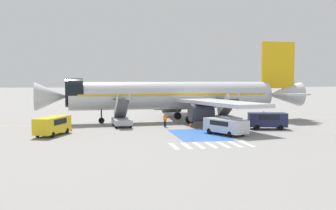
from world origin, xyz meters
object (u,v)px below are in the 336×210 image
service_van_1 (53,124)px  ground_crew_0 (210,119)px  boarding_stairs_forward (122,119)px  traffic_cone_0 (71,129)px  boarding_stairs_aft (228,116)px  traffic_cone_2 (191,124)px  ground_crew_1 (165,119)px  traffic_cone_1 (55,126)px  airliner (178,96)px  service_van_3 (267,119)px  ground_crew_2 (264,117)px  fuel_tanker (175,101)px  service_van_0 (226,125)px

service_van_1 → ground_crew_0: 20.71m
boarding_stairs_forward → traffic_cone_0: bearing=-156.0°
boarding_stairs_aft → traffic_cone_2: boarding_stairs_aft is taller
ground_crew_1 → traffic_cone_1: size_ratio=3.37×
airliner → service_van_1: size_ratio=7.05×
service_van_3 → traffic_cone_2: service_van_3 is taller
ground_crew_0 → traffic_cone_2: 2.88m
ground_crew_1 → ground_crew_2: ground_crew_2 is taller
ground_crew_0 → fuel_tanker: bearing=-158.9°
ground_crew_1 → traffic_cone_2: size_ratio=2.94×
ground_crew_0 → traffic_cone_1: (-20.36, 0.96, -0.73)m
boarding_stairs_aft → service_van_1: 24.57m
traffic_cone_0 → ground_crew_1: bearing=8.8°
fuel_tanker → ground_crew_0: 32.43m
service_van_0 → ground_crew_2: ground_crew_2 is taller
boarding_stairs_aft → service_van_0: (-4.11, -11.10, 0.04)m
service_van_1 → traffic_cone_2: bearing=-140.8°
boarding_stairs_forward → ground_crew_0: size_ratio=3.10×
boarding_stairs_forward → fuel_tanker: (13.52, 31.13, 0.59)m
boarding_stairs_aft → traffic_cone_1: size_ratio=10.22×
ground_crew_1 → ground_crew_2: (14.30, 1.20, 0.02)m
boarding_stairs_aft → ground_crew_0: size_ratio=3.10×
ground_crew_0 → boarding_stairs_forward: bearing=-71.9°
ground_crew_1 → traffic_cone_0: (-11.92, -1.84, -0.78)m
fuel_tanker → ground_crew_1: size_ratio=5.84×
airliner → boarding_stairs_aft: airliner is taller
ground_crew_2 → traffic_cone_0: bearing=33.2°
ground_crew_1 → traffic_cone_1: bearing=169.3°
traffic_cone_0 → traffic_cone_2: 15.49m
service_van_0 → traffic_cone_2: (-1.97, 8.42, -0.79)m
boarding_stairs_aft → fuel_tanker: 30.09m
airliner → service_van_0: bearing=-175.6°
traffic_cone_0 → traffic_cone_2: bearing=6.7°
fuel_tanker → ground_crew_1: bearing=158.2°
traffic_cone_2 → ground_crew_1: bearing=179.5°
airliner → ground_crew_1: 7.98m
boarding_stairs_forward → boarding_stairs_aft: boarding_stairs_forward is taller
fuel_tanker → service_van_0: size_ratio=1.77×
ground_crew_1 → ground_crew_2: bearing=-0.7°
service_van_0 → ground_crew_1: size_ratio=3.30×
ground_crew_0 → traffic_cone_2: bearing=-58.7°
boarding_stairs_forward → service_van_1: (-8.10, -6.97, 0.19)m
service_van_1 → service_van_3: bearing=-155.8°
boarding_stairs_forward → service_van_0: bearing=-46.4°
boarding_stairs_aft → ground_crew_2: 4.97m
fuel_tanker → service_van_0: fuel_tanker is taller
traffic_cone_2 → airliner: bearing=92.7°
ground_crew_0 → traffic_cone_2: size_ratio=2.87×
service_van_1 → ground_crew_2: (27.96, 6.61, -0.20)m
service_van_1 → traffic_cone_0: 4.09m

